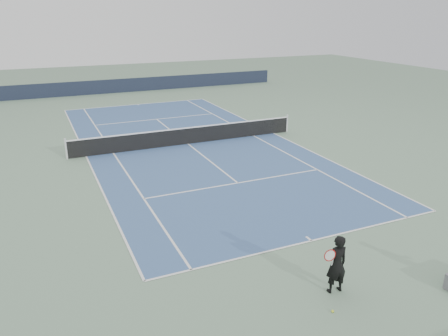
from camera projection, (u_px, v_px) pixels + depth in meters
name	position (u px, v px, depth m)	size (l,w,h in m)	color
ground	(188.00, 144.00, 24.27)	(80.00, 80.00, 0.00)	slate
court_surface	(188.00, 144.00, 24.27)	(10.97, 23.77, 0.01)	#3A5889
tennis_net	(188.00, 135.00, 24.10)	(12.90, 0.10, 1.07)	silver
windscreen_far	(122.00, 86.00, 39.44)	(30.00, 0.25, 1.20)	black
tennis_player	(336.00, 264.00, 11.29)	(0.77, 0.48, 1.64)	black
tennis_ball	(333.00, 311.00, 10.74)	(0.07, 0.07, 0.07)	yellow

